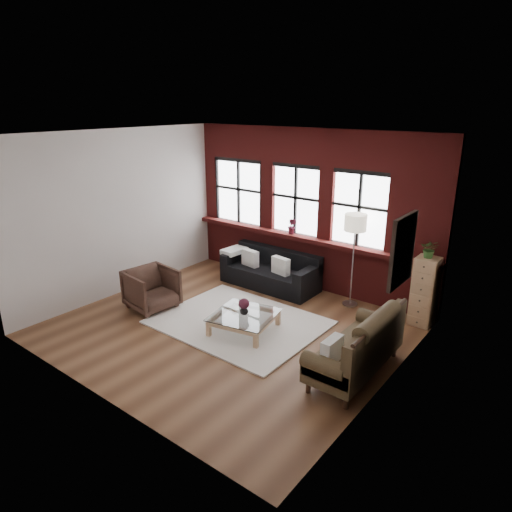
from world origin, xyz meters
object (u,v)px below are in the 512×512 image
Objects in this scene: drawer_chest at (424,291)px; floor_lamp at (353,257)px; vintage_settee at (356,343)px; dark_sofa at (270,270)px; vase at (244,310)px; armchair at (152,289)px; coffee_table at (244,323)px.

floor_lamp reaches higher than drawer_chest.
vintage_settee is at bearing -61.94° from floor_lamp.
dark_sofa reaches higher than vase.
dark_sofa is 3.09m from drawer_chest.
floor_lamp is (-1.10, 2.07, 0.47)m from vintage_settee.
drawer_chest is at bearing 4.51° from dark_sofa.
armchair reaches higher than dark_sofa.
dark_sofa is 1.69× the size of drawer_chest.
vintage_settee is at bearing -78.27° from armchair.
dark_sofa is 3.40m from vintage_settee.
vintage_settee is 2.19× the size of armchair.
floor_lamp is (0.91, 2.07, 0.80)m from coffee_table.
armchair is 1.97m from coffee_table.
vase is (0.83, -1.86, 0.03)m from dark_sofa.
vase is 2.33m from floor_lamp.
coffee_table is 0.81× the size of drawer_chest.
drawer_chest reaches higher than vase.
vase is at bearing 179.99° from vintage_settee.
armchair is 1.96m from vase.
floor_lamp is at bearing -42.90° from armchair.
floor_lamp reaches higher than dark_sofa.
drawer_chest is at bearing 43.21° from vase.
floor_lamp is at bearing 118.06° from vintage_settee.
drawer_chest is 1.38m from floor_lamp.
vintage_settee is at bearing -33.26° from dark_sofa.
coffee_table is at bearing -136.79° from drawer_chest.
drawer_chest is at bearing 1.72° from floor_lamp.
dark_sofa is 1.07× the size of floor_lamp.
vase is at bearing -73.35° from armchair.
coffee_table is at bearing -113.78° from floor_lamp.
vintage_settee is 2.12m from drawer_chest.
armchair is at bearing -175.23° from vintage_settee.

